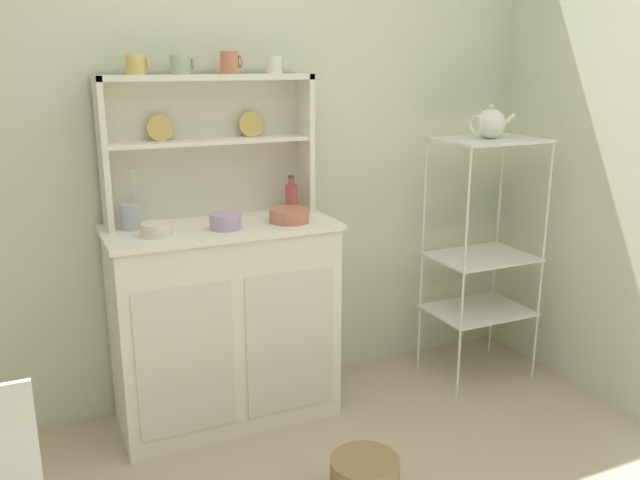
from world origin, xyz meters
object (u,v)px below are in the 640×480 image
object	(u,v)px
hutch_shelf_unit	(207,135)
utensil_jar	(131,216)
cup_gold_0	(136,65)
hutch_cabinet	(225,321)
floor_basket	(365,478)
bowl_mixing_large	(157,229)
porcelain_teapot	(490,124)
jam_bottle	(291,198)
bakers_rack	(483,235)

from	to	relation	value
hutch_shelf_unit	utensil_jar	size ratio (longest dim) A/B	3.68
cup_gold_0	utensil_jar	distance (m)	0.61
hutch_cabinet	hutch_shelf_unit	world-z (taller)	hutch_shelf_unit
hutch_cabinet	floor_basket	bearing A→B (deg)	-69.54
hutch_cabinet	bowl_mixing_large	distance (m)	0.55
porcelain_teapot	bowl_mixing_large	bearing A→B (deg)	178.00
hutch_shelf_unit	porcelain_teapot	distance (m)	1.32
jam_bottle	utensil_jar	xyz separation A→B (m)	(-0.72, -0.01, -0.01)
jam_bottle	porcelain_teapot	distance (m)	1.00
bakers_rack	porcelain_teapot	world-z (taller)	porcelain_teapot
hutch_cabinet	bakers_rack	bearing A→B (deg)	-5.68
hutch_cabinet	cup_gold_0	bearing A→B (deg)	156.98
cup_gold_0	jam_bottle	xyz separation A→B (m)	(0.65, -0.04, -0.59)
cup_gold_0	porcelain_teapot	world-z (taller)	cup_gold_0
bakers_rack	utensil_jar	bearing A→B (deg)	172.86
hutch_cabinet	porcelain_teapot	distance (m)	1.54
floor_basket	bowl_mixing_large	world-z (taller)	bowl_mixing_large
hutch_shelf_unit	bowl_mixing_large	world-z (taller)	hutch_shelf_unit
bowl_mixing_large	porcelain_teapot	xyz separation A→B (m)	(1.57, -0.05, 0.36)
bakers_rack	bowl_mixing_large	distance (m)	1.58
hutch_shelf_unit	floor_basket	xyz separation A→B (m)	(0.29, -0.94, -1.19)
bakers_rack	bowl_mixing_large	bearing A→B (deg)	178.01
hutch_shelf_unit	cup_gold_0	distance (m)	0.41
hutch_shelf_unit	porcelain_teapot	world-z (taller)	hutch_shelf_unit
bakers_rack	porcelain_teapot	xyz separation A→B (m)	(-0.00, 0.00, 0.54)
hutch_cabinet	porcelain_teapot	bearing A→B (deg)	-5.68
hutch_cabinet	porcelain_teapot	xyz separation A→B (m)	(1.29, -0.13, 0.83)
hutch_shelf_unit	hutch_cabinet	bearing A→B (deg)	-90.00
bowl_mixing_large	porcelain_teapot	bearing A→B (deg)	-2.00
bowl_mixing_large	jam_bottle	xyz separation A→B (m)	(0.64, 0.16, 0.04)
bakers_rack	jam_bottle	bearing A→B (deg)	167.00
utensil_jar	bowl_mixing_large	bearing A→B (deg)	-63.64
bakers_rack	hutch_shelf_unit	bearing A→B (deg)	167.32
bakers_rack	bowl_mixing_large	world-z (taller)	bakers_rack
bowl_mixing_large	hutch_cabinet	bearing A→B (deg)	14.48
cup_gold_0	porcelain_teapot	distance (m)	1.62
floor_basket	jam_bottle	size ratio (longest dim) A/B	1.48
bakers_rack	utensil_jar	world-z (taller)	bakers_rack
bakers_rack	utensil_jar	distance (m)	1.67
porcelain_teapot	hutch_shelf_unit	bearing A→B (deg)	167.31
jam_bottle	hutch_cabinet	bearing A→B (deg)	-166.50
bowl_mixing_large	porcelain_teapot	distance (m)	1.61
hutch_cabinet	jam_bottle	xyz separation A→B (m)	(0.36, 0.09, 0.51)
floor_basket	utensil_jar	size ratio (longest dim) A/B	1.05
hutch_shelf_unit	bakers_rack	world-z (taller)	hutch_shelf_unit
bakers_rack	bowl_mixing_large	xyz separation A→B (m)	(-1.57, 0.05, 0.18)
utensil_jar	porcelain_teapot	size ratio (longest dim) A/B	1.07
bowl_mixing_large	jam_bottle	distance (m)	0.66
hutch_cabinet	hutch_shelf_unit	size ratio (longest dim) A/B	1.07
bakers_rack	jam_bottle	size ratio (longest dim) A/B	7.01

